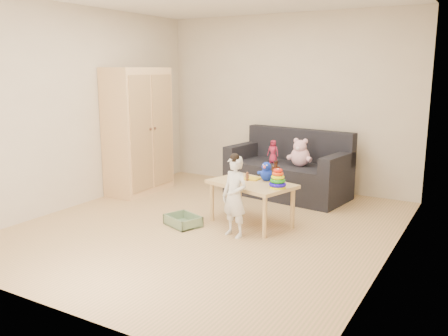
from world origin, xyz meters
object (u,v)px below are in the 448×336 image
Objects in this scene: wardrobe at (138,131)px; sofa at (287,180)px; play_table at (251,203)px; toddler at (235,198)px.

sofa is at bearing 23.15° from wardrobe.
wardrobe is 1.08× the size of sofa.
play_table is 0.49m from toddler.
wardrobe is at bearing 165.88° from play_table.
sofa is 1.94× the size of toddler.
wardrobe is 2.09× the size of toddler.
sofa is 1.76× the size of play_table.
toddler is (0.15, -1.84, 0.20)m from sofa.
play_table is at bearing -14.12° from wardrobe.
play_table is (0.13, -1.39, 0.02)m from sofa.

